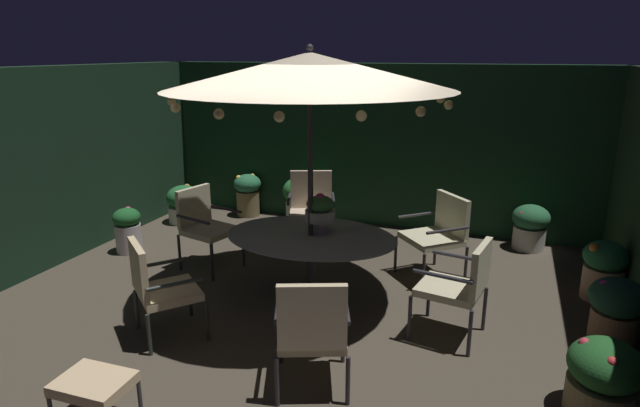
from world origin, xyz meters
name	(u,v)px	position (x,y,z in m)	size (l,w,h in m)	color
ground_plane	(294,311)	(0.00, 0.00, -0.01)	(7.16, 6.67, 0.02)	#473E32
hedge_backdrop_rear	(373,146)	(0.00, 3.18, 1.22)	(7.16, 0.30, 2.44)	#17361F
hedge_backdrop_left	(28,172)	(-3.43, 0.00, 1.22)	(0.30, 6.67, 2.44)	#18311E
patio_dining_table	(311,246)	(0.08, 0.30, 0.62)	(1.85, 1.38, 0.74)	#2F2E33
patio_umbrella	(310,72)	(0.08, 0.30, 2.43)	(2.88, 2.88, 2.68)	#2D2D30
centerpiece_planter	(320,210)	(0.14, 0.43, 0.99)	(0.32, 0.32, 0.43)	beige
patio_chair_north	(312,328)	(0.67, -1.21, 0.56)	(0.75, 0.77, 1.00)	#302931
patio_chair_northeast	(461,282)	(1.67, 0.02, 0.57)	(0.68, 0.66, 0.97)	#2C2C32
patio_chair_east	(439,230)	(1.28, 1.39, 0.59)	(0.88, 0.88, 1.00)	#2B2A2D
patio_chair_southeast	(311,205)	(-0.50, 1.83, 0.59)	(0.79, 0.78, 1.04)	#292C32
patio_chair_south	(204,222)	(-1.49, 0.71, 0.59)	(0.72, 0.70, 1.00)	#312933
patio_chair_southwest	(157,284)	(-0.98, -0.92, 0.54)	(0.80, 0.79, 0.96)	#2A312D
ottoman_footrest	(94,385)	(-0.68, -2.09, 0.31)	(0.52, 0.40, 0.36)	#303134
potted_plant_left_near	(128,229)	(-2.74, 0.79, 0.32)	(0.36, 0.36, 0.61)	silver
potted_plant_back_right	(604,268)	(3.06, 1.40, 0.35)	(0.46, 0.46, 0.66)	tan
potted_plant_right_far	(530,225)	(2.34, 2.75, 0.33)	(0.49, 0.49, 0.62)	beige
potted_plant_right_near	(616,308)	(3.04, 0.44, 0.34)	(0.51, 0.51, 0.63)	#8A6245
potted_plant_back_left	(184,203)	(-2.77, 2.16, 0.30)	(0.52, 0.52, 0.59)	beige
potted_plant_front_corner	(302,200)	(-0.93, 2.60, 0.42)	(0.60, 0.60, 0.78)	beige
potted_plant_left_far	(604,377)	(2.78, -0.73, 0.31)	(0.53, 0.53, 0.60)	olive
potted_plant_back_center	(248,193)	(-1.99, 2.82, 0.38)	(0.44, 0.44, 0.69)	olive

